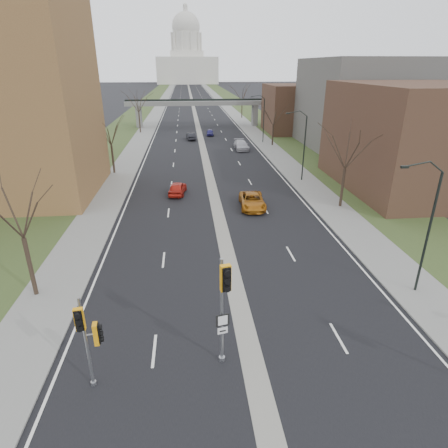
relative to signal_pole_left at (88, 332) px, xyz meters
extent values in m
plane|color=black|center=(7.46, 0.14, -3.16)|extent=(700.00, 700.00, 0.00)
cube|color=black|center=(7.46, 150.14, -3.15)|extent=(20.00, 600.00, 0.01)
cube|color=gray|center=(7.46, 150.14, -3.16)|extent=(1.20, 600.00, 0.02)
cube|color=gray|center=(19.46, 150.14, -3.10)|extent=(4.00, 600.00, 0.12)
cube|color=gray|center=(-4.54, 150.14, -3.10)|extent=(4.00, 600.00, 0.12)
cube|color=#31431F|center=(25.46, 150.14, -3.11)|extent=(8.00, 600.00, 0.10)
cube|color=#31431F|center=(-10.54, 150.14, -3.11)|extent=(8.00, 600.00, 0.10)
cube|color=#473221|center=(31.46, 28.14, 2.84)|extent=(16.00, 20.00, 12.00)
cube|color=#575550|center=(35.46, 52.14, 4.34)|extent=(18.00, 22.00, 15.00)
cube|color=#473221|center=(29.46, 70.14, 1.84)|extent=(14.00, 14.00, 10.00)
cube|color=slate|center=(-6.54, 80.14, -0.66)|extent=(1.20, 2.50, 5.00)
cube|color=slate|center=(21.46, 80.14, -0.66)|extent=(1.20, 2.50, 5.00)
cube|color=slate|center=(7.46, 80.14, 2.34)|extent=(34.00, 3.00, 1.00)
cube|color=black|center=(7.46, 80.14, 3.04)|extent=(34.00, 0.15, 0.50)
cube|color=silver|center=(7.46, 320.14, 6.84)|extent=(48.00, 42.00, 20.00)
cube|color=silver|center=(7.46, 320.14, 18.84)|extent=(26.00, 26.00, 5.00)
cylinder|color=silver|center=(7.46, 320.14, 27.84)|extent=(22.00, 22.00, 14.00)
sphere|color=silver|center=(7.46, 320.14, 38.84)|extent=(22.00, 22.00, 22.00)
cylinder|color=silver|center=(7.46, 320.14, 50.34)|extent=(3.60, 3.60, 4.50)
cylinder|color=black|center=(19.26, 6.14, 0.96)|extent=(0.16, 0.16, 8.00)
cube|color=black|center=(16.96, 6.14, 5.31)|extent=(0.45, 0.18, 0.14)
cylinder|color=black|center=(19.26, 32.14, 0.96)|extent=(0.16, 0.16, 8.00)
cube|color=black|center=(16.96, 32.14, 5.31)|extent=(0.45, 0.18, 0.14)
cylinder|color=black|center=(19.26, 58.14, 0.96)|extent=(0.16, 0.16, 8.00)
cube|color=black|center=(16.96, 58.14, 5.31)|extent=(0.45, 0.18, 0.14)
cylinder|color=#382B21|center=(-5.54, 8.14, -1.04)|extent=(0.28, 0.28, 4.00)
cylinder|color=#382B21|center=(-5.54, 38.14, -1.16)|extent=(0.28, 0.28, 3.75)
cylinder|color=#382B21|center=(-5.54, 72.14, -0.91)|extent=(0.28, 0.28, 4.25)
cylinder|color=#382B21|center=(20.46, 22.14, -1.04)|extent=(0.28, 0.28, 4.00)
cylinder|color=#382B21|center=(20.46, 55.14, -1.29)|extent=(0.28, 0.28, 3.50)
cylinder|color=#382B21|center=(20.46, 95.14, -0.91)|extent=(0.28, 0.28, 4.25)
cylinder|color=gray|center=(-0.20, 0.16, -0.75)|extent=(0.13, 0.13, 4.82)
cylinder|color=gray|center=(-0.20, 0.16, -3.06)|extent=(0.26, 0.26, 0.19)
cube|color=orange|center=(-0.15, -0.30, 0.92)|extent=(0.43, 0.41, 1.07)
cube|color=orange|center=(0.27, 0.21, -0.28)|extent=(0.41, 0.43, 1.07)
cylinder|color=gray|center=(5.93, 1.13, -0.24)|extent=(0.16, 0.16, 5.83)
cylinder|color=gray|center=(5.93, 1.13, -3.04)|extent=(0.31, 0.31, 0.22)
cube|color=orange|center=(6.06, 0.58, 2.00)|extent=(0.56, 0.54, 1.29)
cube|color=black|center=(5.93, 1.13, -0.58)|extent=(0.67, 0.19, 0.67)
cube|color=silver|center=(5.93, 1.13, -1.19)|extent=(0.50, 0.15, 0.34)
imported|color=red|center=(3.31, 28.18, -2.42)|extent=(2.30, 4.50, 1.47)
imported|color=black|center=(5.46, 62.64, -2.47)|extent=(2.02, 4.33, 1.38)
imported|color=#A25C11|center=(11.18, 22.89, -2.41)|extent=(2.77, 5.50, 1.49)
imported|color=#AAA9B1|center=(14.18, 52.18, -2.37)|extent=(2.36, 5.51, 1.58)
imported|color=navy|center=(9.61, 67.37, -2.54)|extent=(1.66, 3.71, 1.24)
camera|label=1|loc=(4.58, -13.58, 10.64)|focal=30.00mm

